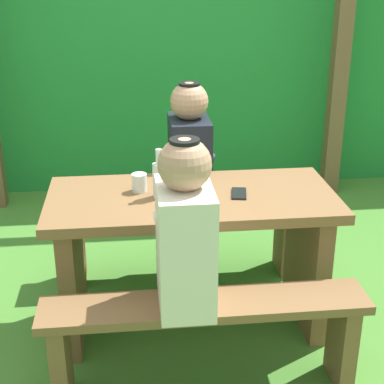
{
  "coord_description": "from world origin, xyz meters",
  "views": [
    {
      "loc": [
        -0.29,
        -2.6,
        1.82
      ],
      "look_at": [
        0.0,
        0.0,
        0.75
      ],
      "focal_mm": 54.62,
      "sensor_mm": 36.0,
      "label": 1
    }
  ],
  "objects_px": {
    "drinking_glass": "(139,183)",
    "cell_phone": "(239,193)",
    "bottle_right": "(159,178)",
    "person_black_coat": "(189,151)",
    "bench_near": "(205,328)",
    "bench_far": "(183,226)",
    "person_white_shirt": "(185,231)",
    "picnic_table": "(192,238)",
    "bottle_left": "(183,172)"
  },
  "relations": [
    {
      "from": "drinking_glass",
      "to": "cell_phone",
      "type": "relative_size",
      "value": 0.64
    },
    {
      "from": "bottle_right",
      "to": "person_black_coat",
      "type": "bearing_deg",
      "value": 69.09
    },
    {
      "from": "bench_near",
      "to": "bench_far",
      "type": "height_order",
      "value": "same"
    },
    {
      "from": "person_black_coat",
      "to": "drinking_glass",
      "type": "height_order",
      "value": "person_black_coat"
    },
    {
      "from": "bottle_right",
      "to": "drinking_glass",
      "type": "bearing_deg",
      "value": 138.31
    },
    {
      "from": "cell_phone",
      "to": "person_white_shirt",
      "type": "bearing_deg",
      "value": -111.92
    },
    {
      "from": "picnic_table",
      "to": "bench_near",
      "type": "relative_size",
      "value": 1.0
    },
    {
      "from": "person_black_coat",
      "to": "cell_phone",
      "type": "relative_size",
      "value": 5.14
    },
    {
      "from": "person_black_coat",
      "to": "bottle_right",
      "type": "bearing_deg",
      "value": -110.91
    },
    {
      "from": "picnic_table",
      "to": "cell_phone",
      "type": "height_order",
      "value": "cell_phone"
    },
    {
      "from": "bench_far",
      "to": "person_black_coat",
      "type": "distance_m",
      "value": 0.47
    },
    {
      "from": "person_white_shirt",
      "to": "bottle_left",
      "type": "bearing_deg",
      "value": 85.14
    },
    {
      "from": "cell_phone",
      "to": "picnic_table",
      "type": "bearing_deg",
      "value": -174.85
    },
    {
      "from": "picnic_table",
      "to": "cell_phone",
      "type": "bearing_deg",
      "value": -5.42
    },
    {
      "from": "bench_far",
      "to": "bottle_left",
      "type": "distance_m",
      "value": 0.68
    },
    {
      "from": "bench_near",
      "to": "bench_far",
      "type": "xyz_separation_m",
      "value": [
        0.0,
        1.03,
        0.0
      ]
    },
    {
      "from": "drinking_glass",
      "to": "bottle_right",
      "type": "distance_m",
      "value": 0.14
    },
    {
      "from": "bench_far",
      "to": "bottle_right",
      "type": "distance_m",
      "value": 0.74
    },
    {
      "from": "bench_near",
      "to": "drinking_glass",
      "type": "distance_m",
      "value": 0.78
    },
    {
      "from": "picnic_table",
      "to": "bench_far",
      "type": "distance_m",
      "value": 0.54
    },
    {
      "from": "bench_near",
      "to": "person_white_shirt",
      "type": "xyz_separation_m",
      "value": [
        -0.08,
        0.0,
        0.46
      ]
    },
    {
      "from": "picnic_table",
      "to": "drinking_glass",
      "type": "xyz_separation_m",
      "value": [
        -0.25,
        0.07,
        0.28
      ]
    },
    {
      "from": "drinking_glass",
      "to": "cell_phone",
      "type": "distance_m",
      "value": 0.49
    },
    {
      "from": "picnic_table",
      "to": "person_white_shirt",
      "type": "bearing_deg",
      "value": -99.39
    },
    {
      "from": "picnic_table",
      "to": "bench_far",
      "type": "relative_size",
      "value": 1.0
    },
    {
      "from": "bench_near",
      "to": "person_white_shirt",
      "type": "bearing_deg",
      "value": 177.75
    },
    {
      "from": "cell_phone",
      "to": "bottle_right",
      "type": "bearing_deg",
      "value": -171.29
    },
    {
      "from": "person_white_shirt",
      "to": "bench_far",
      "type": "bearing_deg",
      "value": 85.29
    },
    {
      "from": "bench_far",
      "to": "bottle_right",
      "type": "height_order",
      "value": "bottle_right"
    },
    {
      "from": "bench_far",
      "to": "drinking_glass",
      "type": "height_order",
      "value": "drinking_glass"
    },
    {
      "from": "drinking_glass",
      "to": "person_white_shirt",
      "type": "bearing_deg",
      "value": -74.12
    },
    {
      "from": "person_white_shirt",
      "to": "person_black_coat",
      "type": "distance_m",
      "value": 1.03
    },
    {
      "from": "person_white_shirt",
      "to": "cell_phone",
      "type": "distance_m",
      "value": 0.58
    },
    {
      "from": "bench_near",
      "to": "person_white_shirt",
      "type": "height_order",
      "value": "person_white_shirt"
    },
    {
      "from": "bottle_right",
      "to": "cell_phone",
      "type": "relative_size",
      "value": 1.71
    },
    {
      "from": "bench_near",
      "to": "drinking_glass",
      "type": "height_order",
      "value": "drinking_glass"
    },
    {
      "from": "bottle_right",
      "to": "cell_phone",
      "type": "bearing_deg",
      "value": -1.87
    },
    {
      "from": "person_white_shirt",
      "to": "person_black_coat",
      "type": "xyz_separation_m",
      "value": [
        0.13,
        1.02,
        0.0
      ]
    },
    {
      "from": "bottle_right",
      "to": "cell_phone",
      "type": "height_order",
      "value": "bottle_right"
    },
    {
      "from": "person_white_shirt",
      "to": "drinking_glass",
      "type": "distance_m",
      "value": 0.61
    },
    {
      "from": "bench_near",
      "to": "picnic_table",
      "type": "bearing_deg",
      "value": 90.0
    },
    {
      "from": "bottle_left",
      "to": "person_black_coat",
      "type": "bearing_deg",
      "value": 80.22
    },
    {
      "from": "bottle_right",
      "to": "picnic_table",
      "type": "bearing_deg",
      "value": 3.29
    },
    {
      "from": "bottle_right",
      "to": "cell_phone",
      "type": "distance_m",
      "value": 0.39
    },
    {
      "from": "bottle_left",
      "to": "bench_far",
      "type": "bearing_deg",
      "value": 85.47
    },
    {
      "from": "picnic_table",
      "to": "bottle_right",
      "type": "xyz_separation_m",
      "value": [
        -0.16,
        -0.01,
        0.33
      ]
    },
    {
      "from": "bench_near",
      "to": "person_black_coat",
      "type": "xyz_separation_m",
      "value": [
        0.04,
        1.02,
        0.46
      ]
    },
    {
      "from": "bottle_left",
      "to": "cell_phone",
      "type": "relative_size",
      "value": 1.77
    },
    {
      "from": "picnic_table",
      "to": "bench_near",
      "type": "bearing_deg",
      "value": -90.0
    },
    {
      "from": "person_white_shirt",
      "to": "bottle_right",
      "type": "distance_m",
      "value": 0.51
    }
  ]
}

